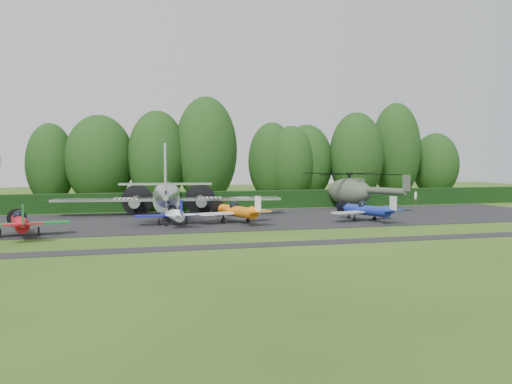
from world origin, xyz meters
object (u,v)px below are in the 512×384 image
object	(u,v)px
transport_plane	(168,196)
light_plane_orange	(237,211)
light_plane_white	(173,214)
helicopter	(350,189)
sign_board	(406,196)
light_plane_red	(20,222)
light_plane_blue	(367,210)

from	to	relation	value
transport_plane	light_plane_orange	distance (m)	9.09
transport_plane	light_plane_white	bearing A→B (deg)	-102.28
helicopter	sign_board	world-z (taller)	helicopter
light_plane_white	light_plane_orange	world-z (taller)	light_plane_orange
transport_plane	light_plane_orange	xyz separation A→B (m)	(5.04, -7.51, -0.90)
light_plane_red	light_plane_orange	world-z (taller)	light_plane_red
sign_board	transport_plane	bearing A→B (deg)	-171.10
light_plane_red	light_plane_white	world-z (taller)	light_plane_red
light_plane_blue	sign_board	xyz separation A→B (m)	(13.06, 15.43, 0.05)
light_plane_white	light_plane_red	bearing A→B (deg)	-155.63
light_plane_white	helicopter	distance (m)	24.71
light_plane_red	helicopter	distance (m)	37.00
light_plane_orange	light_plane_blue	bearing A→B (deg)	8.41
transport_plane	helicopter	bearing A→B (deg)	2.90
transport_plane	helicopter	distance (m)	21.64
helicopter	light_plane_blue	bearing A→B (deg)	-87.41
helicopter	light_plane_red	bearing A→B (deg)	-132.74
light_plane_white	transport_plane	bearing A→B (deg)	89.63
light_plane_white	helicopter	xyz separation A→B (m)	(21.74, 11.68, 1.17)
light_plane_white	sign_board	size ratio (longest dim) A/B	2.31
transport_plane	helicopter	size ratio (longest dim) A/B	1.52
light_plane_orange	light_plane_blue	world-z (taller)	light_plane_orange
light_plane_blue	helicopter	distance (m)	14.11
light_plane_red	light_plane_blue	size ratio (longest dim) A/B	1.05
transport_plane	sign_board	bearing A→B (deg)	3.72
light_plane_red	transport_plane	bearing A→B (deg)	54.54
helicopter	transport_plane	bearing A→B (deg)	-147.27
light_plane_red	sign_board	size ratio (longest dim) A/B	2.52
light_plane_blue	helicopter	bearing A→B (deg)	87.56
light_plane_blue	helicopter	size ratio (longest dim) A/B	0.47
light_plane_red	sign_board	world-z (taller)	light_plane_red
transport_plane	sign_board	size ratio (longest dim) A/B	7.78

